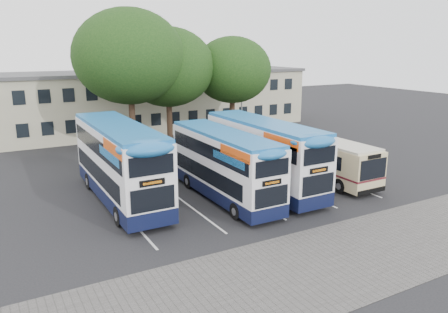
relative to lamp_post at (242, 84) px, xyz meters
name	(u,v)px	position (x,y,z in m)	size (l,w,h in m)	color
ground	(334,205)	(-6.00, -19.97, -5.08)	(120.00, 120.00, 0.00)	black
paving_strip	(379,247)	(-8.00, -24.97, -5.08)	(40.00, 6.00, 0.01)	#595654
bay_lines	(233,190)	(-9.75, -14.97, -5.08)	(14.12, 11.00, 0.01)	silver
depot_building	(160,99)	(-6.00, 7.02, -1.93)	(32.40, 8.40, 6.20)	#A9A488
lamp_post	(242,84)	(0.00, 0.00, 0.00)	(0.25, 1.05, 9.06)	gray
tree_left	(129,57)	(-12.05, -2.44, 2.79)	(8.93, 8.93, 11.68)	black
tree_mid	(168,67)	(-8.34, -1.35, 1.83)	(8.03, 8.03, 10.34)	black
tree_right	(232,70)	(-2.27, -1.98, 1.46)	(7.13, 7.13, 9.60)	black
bus_dd_left	(119,159)	(-16.30, -13.46, -2.62)	(2.61, 10.76, 4.48)	black
bus_dd_mid	(224,162)	(-10.94, -15.98, -2.89)	(2.32, 9.55, 3.98)	black
bus_dd_right	(263,152)	(-7.92, -15.52, -2.73)	(2.49, 10.26, 4.27)	black
bus_single	(319,155)	(-3.29, -15.42, -3.51)	(2.36, 9.29, 2.77)	beige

